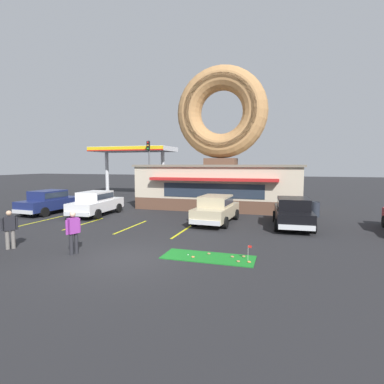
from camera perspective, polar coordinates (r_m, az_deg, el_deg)
name	(u,v)px	position (r m, az deg, el deg)	size (l,w,h in m)	color
ground_plane	(125,259)	(11.26, -12.60, -12.34)	(160.00, 160.00, 0.00)	#232326
donut_shop_building	(221,160)	(23.73, 5.52, 6.12)	(12.30, 6.75, 10.96)	brown
putting_mat	(208,257)	(11.15, 3.14, -12.31)	(3.35, 1.28, 0.03)	#197523
mini_donut_near_left	(232,257)	(11.20, 7.69, -12.10)	(0.13, 0.13, 0.04)	#A5724C
mini_donut_near_right	(244,256)	(11.29, 9.80, -11.99)	(0.13, 0.13, 0.04)	#A5724C
mini_donut_mid_left	(209,253)	(11.48, 3.23, -11.62)	(0.13, 0.13, 0.04)	#A5724C
mini_donut_mid_centre	(249,262)	(10.72, 10.83, -12.94)	(0.13, 0.13, 0.04)	#D17F47
mini_donut_mid_right	(238,261)	(10.72, 8.80, -12.91)	(0.13, 0.13, 0.04)	#A5724C
mini_donut_far_left	(193,257)	(11.07, 0.19, -12.26)	(0.13, 0.13, 0.04)	#D17F47
golf_ball	(188,255)	(11.32, -0.76, -11.84)	(0.04, 0.04, 0.04)	white
putting_flag_pin	(249,249)	(10.79, 10.83, -10.65)	(0.13, 0.01, 0.55)	silver
car_black	(293,211)	(17.05, 18.65, -3.47)	(2.18, 4.65, 1.60)	black
car_navy	(49,201)	(22.94, -25.52, -1.52)	(2.14, 4.64, 1.60)	navy
car_champagne	(216,208)	(17.33, 4.61, -3.06)	(2.17, 4.65, 1.60)	#BCAD89
car_white	(96,202)	(20.88, -17.80, -1.88)	(2.18, 4.65, 1.60)	silver
pedestrian_hooded_kid	(10,228)	(14.07, -31.40, -5.86)	(0.42, 0.50, 1.55)	slate
pedestrian_leather_jacket_man	(73,231)	(12.18, -21.68, -6.86)	(0.36, 0.56, 1.63)	#232328
trash_bin	(315,209)	(20.98, 22.40, -3.02)	(0.57, 0.57, 0.97)	#232833
traffic_light_pole	(149,161)	(30.61, -8.20, 5.84)	(0.28, 0.47, 5.80)	#595B60
gas_station_canopy	(134,151)	(34.44, -11.06, 7.65)	(9.00, 4.46, 5.30)	silver
parking_stripe_far_left	(42,221)	(20.19, -26.65, -4.92)	(0.12, 3.60, 0.01)	yellow
parking_stripe_left	(84,224)	(18.26, -19.81, -5.70)	(0.12, 3.60, 0.01)	yellow
parking_stripe_mid_left	(131,227)	(16.66, -11.47, -6.53)	(0.12, 3.60, 0.01)	yellow
parking_stripe_centre	(184,230)	(15.47, -1.59, -7.34)	(0.12, 3.60, 0.01)	yellow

